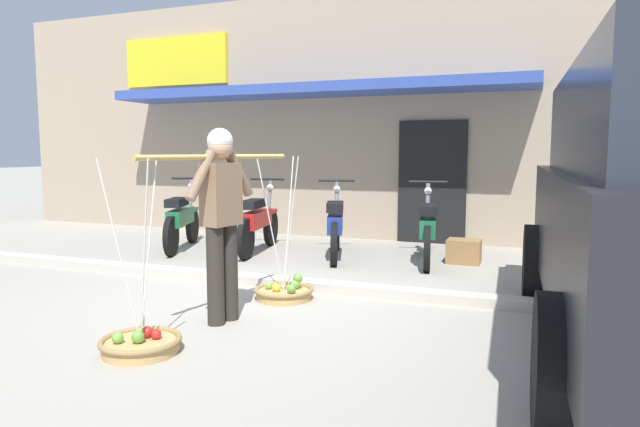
# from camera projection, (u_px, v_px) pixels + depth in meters

# --- Properties ---
(ground_plane) EXTENTS (90.00, 90.00, 0.00)m
(ground_plane) POSITION_uv_depth(u_px,v_px,m) (263.00, 303.00, 5.56)
(ground_plane) COLOR #9E998C
(sidewalk_curb) EXTENTS (20.00, 0.24, 0.10)m
(sidewalk_curb) POSITION_uv_depth(u_px,v_px,m) (292.00, 283.00, 6.20)
(sidewalk_curb) COLOR #BAB4A5
(sidewalk_curb) RESTS_ON ground
(fruit_vendor) EXTENTS (0.39, 1.80, 1.70)m
(fruit_vendor) POSITION_uv_depth(u_px,v_px,m) (221.00, 212.00, 4.86)
(fruit_vendor) COLOR #2D2823
(fruit_vendor) RESTS_ON ground
(fruit_basket_left_side) EXTENTS (0.61, 0.61, 1.45)m
(fruit_basket_left_side) POSITION_uv_depth(u_px,v_px,m) (141.00, 343.00, 4.19)
(fruit_basket_left_side) COLOR tan
(fruit_basket_left_side) RESTS_ON ground
(fruit_basket_right_side) EXTENTS (0.61, 0.61, 1.45)m
(fruit_basket_right_side) POSITION_uv_depth(u_px,v_px,m) (284.00, 291.00, 5.72)
(fruit_basket_right_side) COLOR tan
(fruit_basket_right_side) RESTS_ON ground
(motorcycle_nearest_shop) EXTENTS (0.76, 1.74, 1.09)m
(motorcycle_nearest_shop) POSITION_uv_depth(u_px,v_px,m) (182.00, 220.00, 8.60)
(motorcycle_nearest_shop) COLOR black
(motorcycle_nearest_shop) RESTS_ON ground
(motorcycle_second_in_row) EXTENTS (0.55, 1.81, 1.09)m
(motorcycle_second_in_row) POSITION_uv_depth(u_px,v_px,m) (258.00, 222.00, 8.34)
(motorcycle_second_in_row) COLOR black
(motorcycle_second_in_row) RESTS_ON ground
(motorcycle_third_in_row) EXTENTS (0.72, 1.76, 1.09)m
(motorcycle_third_in_row) POSITION_uv_depth(u_px,v_px,m) (336.00, 226.00, 7.93)
(motorcycle_third_in_row) COLOR black
(motorcycle_third_in_row) RESTS_ON ground
(motorcycle_end_of_row) EXTENTS (0.56, 1.80, 1.09)m
(motorcycle_end_of_row) POSITION_uv_depth(u_px,v_px,m) (427.00, 230.00, 7.56)
(motorcycle_end_of_row) COLOR black
(motorcycle_end_of_row) RESTS_ON ground
(storefront_building) EXTENTS (13.00, 6.00, 4.20)m
(storefront_building) POSITION_uv_depth(u_px,v_px,m) (362.00, 123.00, 12.05)
(storefront_building) COLOR tan
(storefront_building) RESTS_ON ground
(wooden_crate) EXTENTS (0.44, 0.36, 0.32)m
(wooden_crate) POSITION_uv_depth(u_px,v_px,m) (464.00, 251.00, 7.57)
(wooden_crate) COLOR olive
(wooden_crate) RESTS_ON ground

